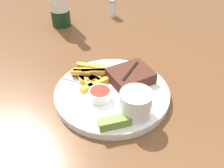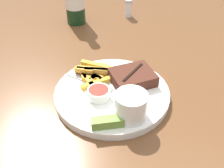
# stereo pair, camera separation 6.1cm
# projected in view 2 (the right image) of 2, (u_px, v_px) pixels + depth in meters

# --- Properties ---
(dining_table) EXTENTS (1.48, 1.60, 0.74)m
(dining_table) POSITION_uv_depth(u_px,v_px,m) (112.00, 113.00, 0.67)
(dining_table) COLOR brown
(dining_table) RESTS_ON ground_plane
(dinner_plate) EXTENTS (0.27, 0.27, 0.02)m
(dinner_plate) POSITION_uv_depth(u_px,v_px,m) (112.00, 93.00, 0.63)
(dinner_plate) COLOR white
(dinner_plate) RESTS_ON dining_table
(steak_portion) EXTENTS (0.13, 0.12, 0.03)m
(steak_portion) POSITION_uv_depth(u_px,v_px,m) (132.00, 77.00, 0.64)
(steak_portion) COLOR #472319
(steak_portion) RESTS_ON dinner_plate
(fries_pile) EXTENTS (0.10, 0.11, 0.02)m
(fries_pile) POSITION_uv_depth(u_px,v_px,m) (92.00, 73.00, 0.66)
(fries_pile) COLOR gold
(fries_pile) RESTS_ON dinner_plate
(coleslaw_cup) EXTENTS (0.07, 0.07, 0.06)m
(coleslaw_cup) POSITION_uv_depth(u_px,v_px,m) (131.00, 105.00, 0.53)
(coleslaw_cup) COLOR white
(coleslaw_cup) RESTS_ON dinner_plate
(dipping_sauce_cup) EXTENTS (0.05, 0.05, 0.02)m
(dipping_sauce_cup) POSITION_uv_depth(u_px,v_px,m) (99.00, 93.00, 0.59)
(dipping_sauce_cup) COLOR silver
(dipping_sauce_cup) RESTS_ON dinner_plate
(pickle_spear) EXTENTS (0.07, 0.04, 0.02)m
(pickle_spear) POSITION_uv_depth(u_px,v_px,m) (106.00, 122.00, 0.53)
(pickle_spear) COLOR olive
(pickle_spear) RESTS_ON dinner_plate
(fork_utensil) EXTENTS (0.13, 0.07, 0.00)m
(fork_utensil) POSITION_uv_depth(u_px,v_px,m) (87.00, 81.00, 0.65)
(fork_utensil) COLOR #B7B7BC
(fork_utensil) RESTS_ON dinner_plate
(salt_shaker) EXTENTS (0.03, 0.03, 0.07)m
(salt_shaker) POSITION_uv_depth(u_px,v_px,m) (128.00, 8.00, 0.97)
(salt_shaker) COLOR white
(salt_shaker) RESTS_ON dining_table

